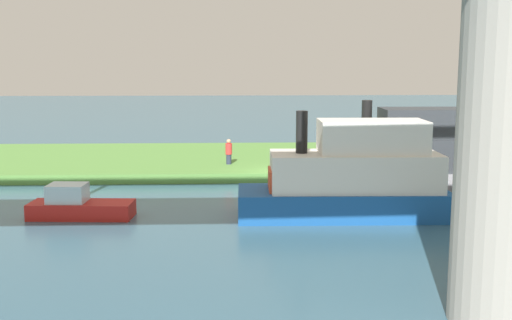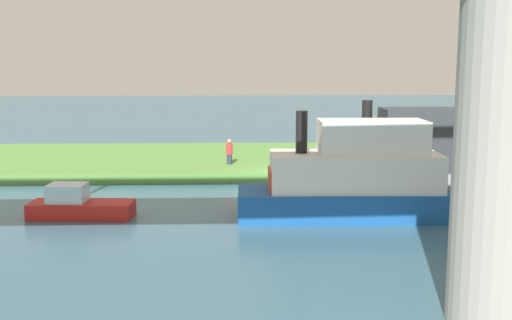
{
  "view_description": "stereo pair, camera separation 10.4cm",
  "coord_description": "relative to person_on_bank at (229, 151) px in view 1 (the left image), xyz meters",
  "views": [
    {
      "loc": [
        2.71,
        30.97,
        6.15
      ],
      "look_at": [
        1.67,
        5.0,
        2.0
      ],
      "focal_mm": 43.92,
      "sensor_mm": 36.0,
      "label": 1
    },
    {
      "loc": [
        2.61,
        30.97,
        6.15
      ],
      "look_at": [
        1.67,
        5.0,
        2.0
      ],
      "focal_mm": 43.92,
      "sensor_mm": 36.0,
      "label": 2
    }
  ],
  "objects": [
    {
      "name": "motorboat_red",
      "position": [
        -8.35,
        5.65,
        0.41
      ],
      "size": [
        8.55,
        2.97,
        4.35
      ],
      "color": "#99999E",
      "rests_on": "ground"
    },
    {
      "name": "mooring_post",
      "position": [
        -11.93,
        1.65,
        -0.27
      ],
      "size": [
        0.2,
        0.2,
        0.86
      ],
      "primitive_type": "cylinder",
      "color": "brown",
      "rests_on": "grassy_bank"
    },
    {
      "name": "pontoon_yellow",
      "position": [
        5.92,
        9.64,
        -0.72
      ],
      "size": [
        4.11,
        1.69,
        1.34
      ],
      "color": "red",
      "rests_on": "ground"
    },
    {
      "name": "person_on_bank",
      "position": [
        0.0,
        0.0,
        0.0
      ],
      "size": [
        0.46,
        0.46,
        1.39
      ],
      "color": "#2D334C",
      "rests_on": "grassy_bank"
    },
    {
      "name": "houseboat_blue",
      "position": [
        -4.82,
        9.93,
        0.36
      ],
      "size": [
        8.3,
        2.92,
        4.22
      ],
      "color": "#195199",
      "rests_on": "ground"
    },
    {
      "name": "grassy_bank",
      "position": [
        -2.84,
        -2.98,
        -0.95
      ],
      "size": [
        80.0,
        12.0,
        0.5
      ],
      "primitive_type": "cube",
      "color": "#5B9342",
      "rests_on": "ground"
    },
    {
      "name": "ground_plane",
      "position": [
        -2.84,
        3.02,
        -1.2
      ],
      "size": [
        160.0,
        160.0,
        0.0
      ],
      "primitive_type": "plane",
      "color": "#386075"
    }
  ]
}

